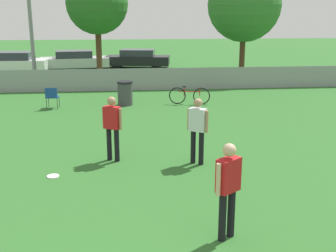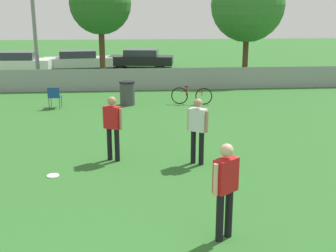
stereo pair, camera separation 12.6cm
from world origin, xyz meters
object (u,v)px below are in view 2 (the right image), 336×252
object	(u,v)px
frisbee_disc	(53,176)
parked_car_white	(20,62)
folding_chair_sideline	(54,96)
parked_car_dark	(141,59)
player_defender_red	(225,184)
bicycle_sideline	(192,96)
player_receiver_white	(198,126)
trash_bin	(127,93)
tree_far_right	(248,5)
player_thrower_red	(113,124)
tree_near_pole	(100,3)
parked_car_silver	(78,60)

from	to	relation	value
frisbee_disc	parked_car_white	xyz separation A→B (m)	(-5.20, 18.57, 0.65)
folding_chair_sideline	parked_car_dark	distance (m)	13.27
player_defender_red	bicycle_sideline	world-z (taller)	player_defender_red
player_receiver_white	folding_chair_sideline	distance (m)	8.46
player_defender_red	parked_car_dark	distance (m)	23.42
trash_bin	parked_car_dark	world-z (taller)	parked_car_dark
tree_far_right	bicycle_sideline	world-z (taller)	tree_far_right
tree_far_right	player_thrower_red	size ratio (longest dim) A/B	3.66
tree_near_pole	frisbee_disc	size ratio (longest dim) A/B	20.22
tree_far_right	bicycle_sideline	size ratio (longest dim) A/B	3.65
player_defender_red	trash_bin	size ratio (longest dim) A/B	1.70
tree_near_pole	player_receiver_white	xyz separation A→B (m)	(3.16, -13.83, -3.25)
player_thrower_red	folding_chair_sideline	distance (m)	7.05
tree_near_pole	player_receiver_white	world-z (taller)	tree_near_pole
player_receiver_white	frisbee_disc	distance (m)	3.73
player_thrower_red	parked_car_white	world-z (taller)	player_thrower_red
player_thrower_red	folding_chair_sideline	world-z (taller)	player_thrower_red
parked_car_silver	trash_bin	bearing A→B (deg)	-80.74
parked_car_silver	parked_car_dark	xyz separation A→B (m)	(4.33, 0.44, 0.01)
trash_bin	player_defender_red	bearing A→B (deg)	-81.51
player_receiver_white	trash_bin	bearing A→B (deg)	138.54
player_defender_red	parked_car_dark	world-z (taller)	player_defender_red
tree_near_pole	trash_bin	distance (m)	7.58
player_receiver_white	bicycle_sideline	bearing A→B (deg)	117.63
player_thrower_red	folding_chair_sideline	xyz separation A→B (m)	(-2.58, 6.54, -0.49)
tree_near_pole	parked_car_white	world-z (taller)	tree_near_pole
trash_bin	player_thrower_red	bearing A→B (deg)	-92.96
trash_bin	parked_car_white	world-z (taller)	parked_car_white
frisbee_disc	player_receiver_white	bearing A→B (deg)	8.58
folding_chair_sideline	parked_car_white	bearing A→B (deg)	-68.14
player_receiver_white	parked_car_silver	bearing A→B (deg)	139.89
parked_car_silver	bicycle_sideline	bearing A→B (deg)	-69.69
player_thrower_red	player_defender_red	size ratio (longest dim) A/B	1.00
parked_car_dark	player_receiver_white	bearing A→B (deg)	-78.39
player_receiver_white	folding_chair_sideline	xyz separation A→B (m)	(-4.73, 7.00, -0.49)
parked_car_white	folding_chair_sideline	bearing A→B (deg)	-67.15
player_receiver_white	tree_near_pole	bearing A→B (deg)	137.80
tree_far_right	player_receiver_white	xyz separation A→B (m)	(-5.04, -13.93, -3.19)
tree_near_pole	parked_car_dark	distance (m)	7.26
player_receiver_white	parked_car_white	xyz separation A→B (m)	(-8.75, 18.03, -0.34)
player_receiver_white	parked_car_white	world-z (taller)	player_receiver_white
bicycle_sideline	parked_car_silver	world-z (taller)	parked_car_silver
player_defender_red	parked_car_silver	world-z (taller)	player_defender_red
player_receiver_white	parked_car_white	distance (m)	20.05
tree_far_right	folding_chair_sideline	distance (m)	12.52
player_defender_red	bicycle_sideline	bearing A→B (deg)	48.42
player_defender_red	parked_car_white	bearing A→B (deg)	75.55
tree_far_right	player_thrower_red	distance (m)	15.59
tree_far_right	bicycle_sideline	distance (m)	8.72
bicycle_sideline	tree_far_right	bearing A→B (deg)	70.32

